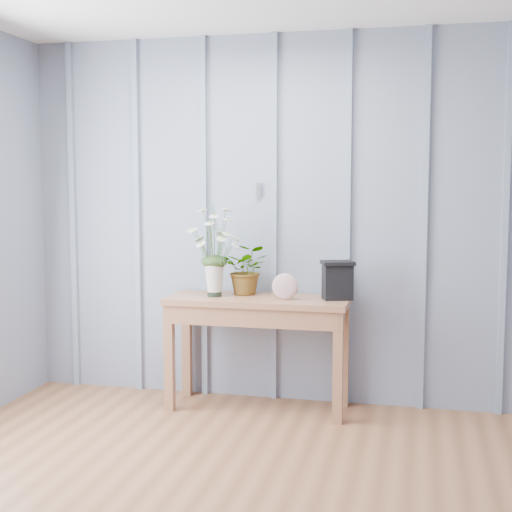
% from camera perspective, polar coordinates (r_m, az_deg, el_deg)
% --- Properties ---
extents(room_shell, '(4.00, 4.50, 2.50)m').
position_cam_1_polar(room_shell, '(3.55, 1.11, 13.70)').
color(room_shell, gray).
rests_on(room_shell, ground).
extents(sideboard, '(1.20, 0.45, 0.75)m').
position_cam_1_polar(sideboard, '(4.72, 0.14, -4.71)').
color(sideboard, '#935F40').
rests_on(sideboard, ground).
extents(daisy_vase, '(0.42, 0.32, 0.60)m').
position_cam_1_polar(daisy_vase, '(4.71, -3.36, 1.27)').
color(daisy_vase, black).
rests_on(daisy_vase, sideboard).
extents(spider_plant, '(0.32, 0.28, 0.34)m').
position_cam_1_polar(spider_plant, '(4.81, -0.72, -1.07)').
color(spider_plant, '#223B18').
rests_on(spider_plant, sideboard).
extents(felt_disc_vessel, '(0.18, 0.06, 0.17)m').
position_cam_1_polar(felt_disc_vessel, '(4.60, 2.35, -2.46)').
color(felt_disc_vessel, '#874257').
rests_on(felt_disc_vessel, sideboard).
extents(carved_box, '(0.25, 0.22, 0.25)m').
position_cam_1_polar(carved_box, '(4.63, 6.53, -1.91)').
color(carved_box, black).
rests_on(carved_box, sideboard).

